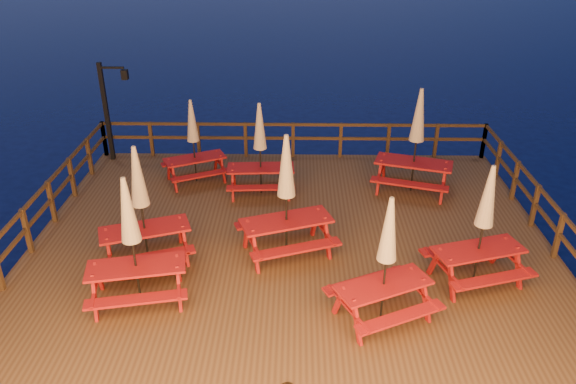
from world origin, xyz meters
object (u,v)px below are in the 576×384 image
object	(u,v)px
lamp_post	(110,103)
picnic_table_0	(416,140)
picnic_table_1	(260,148)
picnic_table_2	(483,224)

from	to	relation	value
lamp_post	picnic_table_0	bearing A→B (deg)	-13.03
lamp_post	picnic_table_1	bearing A→B (deg)	-25.93
picnic_table_2	picnic_table_1	bearing A→B (deg)	122.52
picnic_table_1	picnic_table_2	xyz separation A→B (m)	(4.66, -3.96, 0.05)
picnic_table_0	picnic_table_2	world-z (taller)	picnic_table_0
picnic_table_2	picnic_table_0	bearing A→B (deg)	80.48
lamp_post	picnic_table_2	world-z (taller)	lamp_post
picnic_table_1	picnic_table_0	bearing A→B (deg)	-0.25
lamp_post	picnic_table_1	world-z (taller)	lamp_post
picnic_table_1	lamp_post	bearing A→B (deg)	150.92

